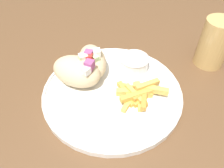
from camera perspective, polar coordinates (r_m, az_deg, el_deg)
name	(u,v)px	position (r m, az deg, el deg)	size (l,w,h in m)	color
table	(115,112)	(0.54, 0.84, -7.36)	(1.42, 1.42, 0.72)	brown
plate	(112,92)	(0.49, 0.00, -2.03)	(0.31, 0.31, 0.02)	white
pita_sandwich_near	(77,71)	(0.49, -9.12, 3.38)	(0.11, 0.08, 0.07)	beige
pita_sandwich_far	(93,61)	(0.51, -5.07, 6.07)	(0.12, 0.12, 0.07)	beige
fries_pile	(139,93)	(0.47, 7.13, -2.37)	(0.11, 0.10, 0.03)	#E5B251
sauce_ramekin	(134,63)	(0.53, 5.85, 5.59)	(0.07, 0.07, 0.03)	white
water_glass	(214,45)	(0.60, 25.04, 9.19)	(0.07, 0.07, 0.12)	tan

